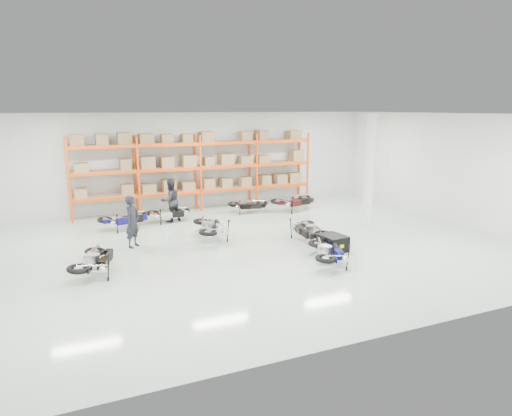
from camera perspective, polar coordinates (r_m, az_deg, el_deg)
name	(u,v)px	position (r m, az deg, el deg)	size (l,w,h in m)	color
room	(252,182)	(15.38, -0.53, 3.24)	(18.00, 18.00, 18.00)	#B0C5B2
pallet_rack	(198,162)	(21.42, -7.29, 5.75)	(11.28, 0.98, 3.62)	#FF4B0D
structural_column	(369,172)	(18.42, 13.96, 4.39)	(0.25, 0.25, 4.50)	white
moto_blue_centre	(328,248)	(14.06, 9.05, -4.95)	(0.79, 1.78, 1.09)	#07084D
moto_silver_left	(211,224)	(16.66, -5.65, -1.97)	(0.85, 1.90, 1.16)	silver
moto_black_far_left	(95,256)	(13.85, -19.48, -5.74)	(0.81, 1.82, 1.11)	black
moto_touring_right	(308,227)	(16.46, 6.57, -2.32)	(0.79, 1.77, 1.08)	black
trailer	(333,243)	(15.19, 9.56, -4.35)	(0.81, 1.52, 0.63)	black
moto_back_a	(125,216)	(18.71, -16.09, -0.96)	(0.77, 1.74, 1.06)	#0F0B68
moto_back_b	(169,211)	(19.43, -10.82, -0.34)	(0.71, 1.59, 0.97)	#B4B9BF
moto_back_c	(248,203)	(20.75, -0.96, 0.68)	(0.70, 1.58, 0.97)	black
moto_back_d	(295,198)	(21.29, 4.84, 1.23)	(0.86, 1.93, 1.18)	#400C0F
person_left	(133,222)	(16.16, -15.18, -1.65)	(0.65, 0.43, 1.80)	black
person_back	(171,201)	(19.45, -10.64, 0.91)	(0.87, 0.68, 1.80)	black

